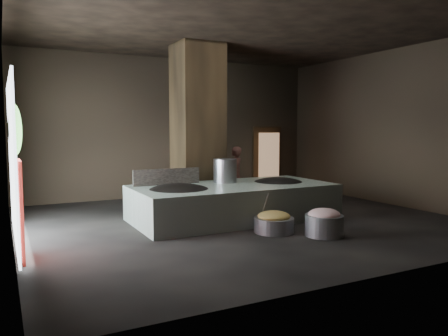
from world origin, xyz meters
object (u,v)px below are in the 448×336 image
wok_right (278,185)px  meat_basin (324,225)px  wok_left (179,193)px  cook (235,175)px  hearth_platform (234,202)px  stock_pot (225,171)px  veg_basin (274,225)px

wok_right → meat_basin: (-0.48, -2.40, -0.53)m
wok_left → cook: bearing=39.4°
meat_basin → hearth_platform: bearing=110.3°
stock_pot → veg_basin: size_ratio=0.74×
wok_right → veg_basin: size_ratio=1.66×
wok_left → cook: cook is taller
stock_pot → veg_basin: stock_pot is taller
hearth_platform → cook: bearing=60.3°
wok_right → stock_pot: (-1.30, 0.50, 0.38)m
veg_basin → meat_basin: 1.06m
hearth_platform → wok_right: wok_right is taller
hearth_platform → stock_pot: size_ratio=7.67×
veg_basin → meat_basin: meat_basin is taller
veg_basin → meat_basin: size_ratio=1.08×
hearth_platform → meat_basin: (0.87, -2.35, -0.21)m
meat_basin → wok_right: bearing=78.7°
wok_right → stock_pot: 1.44m
wok_right → meat_basin: 2.51m
wok_left → meat_basin: 3.31m
wok_left → meat_basin: size_ratio=1.94×
wok_left → meat_basin: (2.32, -2.30, -0.53)m
cook → stock_pot: bearing=27.5°
wok_right → veg_basin: bearing=-126.6°
wok_right → meat_basin: wok_right is taller
stock_pot → cook: cook is taller
meat_basin → wok_left: bearing=135.2°
wok_right → veg_basin: wok_right is taller
hearth_platform → cook: cook is taller
stock_pot → wok_right: bearing=-21.0°
wok_right → meat_basin: bearing=-101.3°
wok_right → meat_basin: size_ratio=1.80×
wok_right → hearth_platform: bearing=-177.9°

